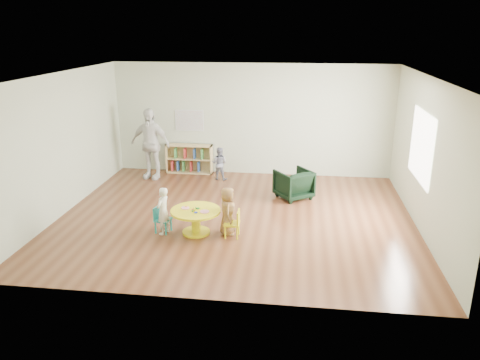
{
  "coord_description": "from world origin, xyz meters",
  "views": [
    {
      "loc": [
        1.19,
        -8.59,
        3.65
      ],
      "look_at": [
        0.13,
        -0.3,
        0.89
      ],
      "focal_mm": 35.0,
      "sensor_mm": 36.0,
      "label": 1
    }
  ],
  "objects": [
    {
      "name": "room",
      "position": [
        0.01,
        0.0,
        1.89
      ],
      "size": [
        7.1,
        7.0,
        2.8
      ],
      "color": "#59301C",
      "rests_on": "ground"
    },
    {
      "name": "adult_caretaker",
      "position": [
        -2.44,
        2.28,
        0.88
      ],
      "size": [
        1.09,
        0.61,
        1.76
      ],
      "primitive_type": "imported",
      "rotation": [
        0.0,
        0.0,
        -0.18
      ],
      "color": "white",
      "rests_on": "ground"
    },
    {
      "name": "kid_chair_left",
      "position": [
        -1.27,
        -0.86,
        0.27
      ],
      "size": [
        0.31,
        0.31,
        0.49
      ],
      "rotation": [
        0.0,
        0.0,
        -1.77
      ],
      "color": "teal",
      "rests_on": "ground"
    },
    {
      "name": "alphabet_poster",
      "position": [
        -1.6,
        2.98,
        1.35
      ],
      "size": [
        0.74,
        0.01,
        0.54
      ],
      "color": "silver",
      "rests_on": "ground"
    },
    {
      "name": "child_right",
      "position": [
        -0.03,
        -0.8,
        0.45
      ],
      "size": [
        0.35,
        0.48,
        0.9
      ],
      "primitive_type": "imported",
      "rotation": [
        0.0,
        0.0,
        1.71
      ],
      "color": "orange",
      "rests_on": "ground"
    },
    {
      "name": "bookshelf",
      "position": [
        -1.61,
        2.86,
        0.37
      ],
      "size": [
        1.2,
        0.3,
        0.75
      ],
      "color": "tan",
      "rests_on": "ground"
    },
    {
      "name": "activity_table",
      "position": [
        -0.62,
        -0.84,
        0.32
      ],
      "size": [
        0.92,
        0.92,
        0.5
      ],
      "rotation": [
        0.0,
        0.0,
        0.03
      ],
      "color": "yellow",
      "rests_on": "ground"
    },
    {
      "name": "kid_chair_right",
      "position": [
        0.1,
        -0.9,
        0.27
      ],
      "size": [
        0.27,
        0.27,
        0.51
      ],
      "rotation": [
        0.0,
        0.0,
        1.57
      ],
      "color": "yellow",
      "rests_on": "ground"
    },
    {
      "name": "child_left",
      "position": [
        -1.21,
        -0.92,
        0.44
      ],
      "size": [
        0.3,
        0.37,
        0.89
      ],
      "primitive_type": "imported",
      "rotation": [
        0.0,
        0.0,
        -1.87
      ],
      "color": "white",
      "rests_on": "ground"
    },
    {
      "name": "armchair",
      "position": [
        1.13,
        1.27,
        0.32
      ],
      "size": [
        0.98,
        0.98,
        0.65
      ],
      "primitive_type": "imported",
      "rotation": [
        0.0,
        0.0,
        3.77
      ],
      "color": "black",
      "rests_on": "ground"
    },
    {
      "name": "toddler",
      "position": [
        -0.73,
        2.37,
        0.41
      ],
      "size": [
        0.44,
        0.37,
        0.82
      ],
      "primitive_type": "imported",
      "rotation": [
        0.0,
        0.0,
        3.0
      ],
      "color": "#1A2141",
      "rests_on": "ground"
    }
  ]
}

